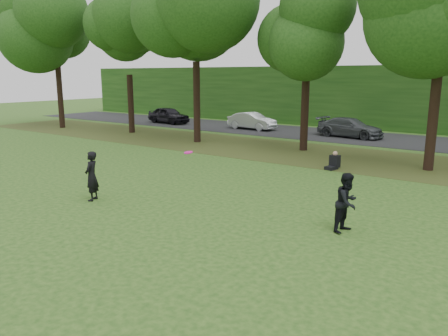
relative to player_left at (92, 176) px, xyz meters
name	(u,v)px	position (x,y,z in m)	size (l,w,h in m)	color
ground	(187,227)	(4.42, -0.20, -0.86)	(120.00, 120.00, 0.00)	#214616
leaf_litter	(348,158)	(4.42, 12.80, -0.86)	(60.00, 7.00, 0.01)	#4E461B
street	(391,140)	(4.42, 20.80, -0.85)	(70.00, 7.00, 0.02)	black
far_hedge	(415,98)	(4.42, 26.80, 1.64)	(70.00, 3.00, 5.00)	#1A4413
player_left	(92,176)	(0.00, 0.00, 0.00)	(0.63, 0.41, 1.72)	black
player_right	(347,202)	(8.24, 2.13, -0.03)	(0.81, 0.63, 1.66)	black
parked_cars	(407,131)	(5.49, 20.32, -0.13)	(41.85, 3.62, 1.50)	black
frisbee	(188,152)	(3.69, 0.80, 1.09)	(0.34, 0.34, 0.08)	#EC139C
seated_person	(334,162)	(4.82, 9.79, -0.55)	(0.54, 0.79, 0.83)	black
tree_line	(350,0)	(4.08, 12.74, 6.98)	(55.30, 7.90, 12.31)	black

